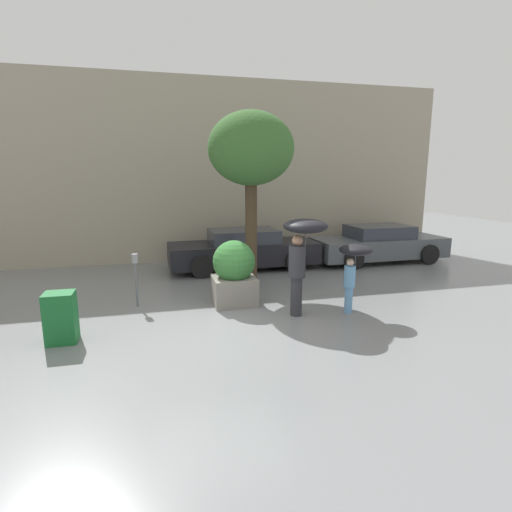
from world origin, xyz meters
The scene contains 10 objects.
ground_plane centered at (0.00, 0.00, 0.00)m, with size 40.00×40.00×0.00m, color slate.
building_facade centered at (0.00, 6.50, 3.00)m, with size 18.00×0.30×6.00m.
planter_box centered at (0.52, 1.44, 0.73)m, with size 0.95×0.95×1.46m.
person_adult centered at (1.72, 0.32, 1.53)m, with size 0.90×0.90×2.03m.
person_child centered at (2.84, 0.24, 1.15)m, with size 0.69×0.69×1.47m.
parked_car_near centered at (1.47, 4.80, 0.59)m, with size 4.63×1.97×1.23m.
parked_car_far centered at (6.12, 4.72, 0.59)m, with size 4.51×1.97×1.23m.
street_tree centered at (1.23, 2.74, 3.46)m, with size 2.14×2.14×4.44m.
parking_meter centered at (-1.62, 1.76, 0.86)m, with size 0.14×0.14×1.20m.
newspaper_box centered at (-2.82, 0.06, 0.45)m, with size 0.50×0.44×0.90m.
Camera 1 is at (-1.12, -7.16, 2.89)m, focal length 28.00 mm.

